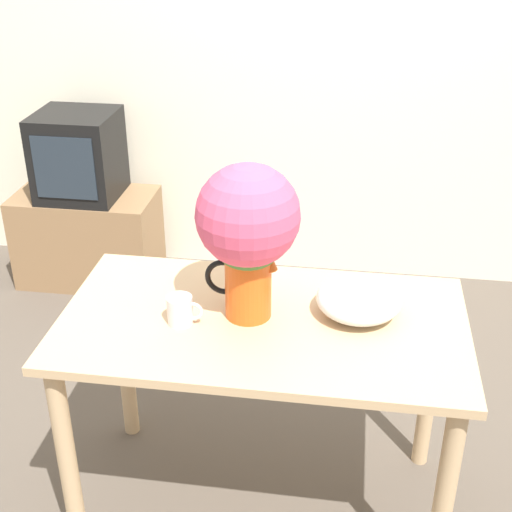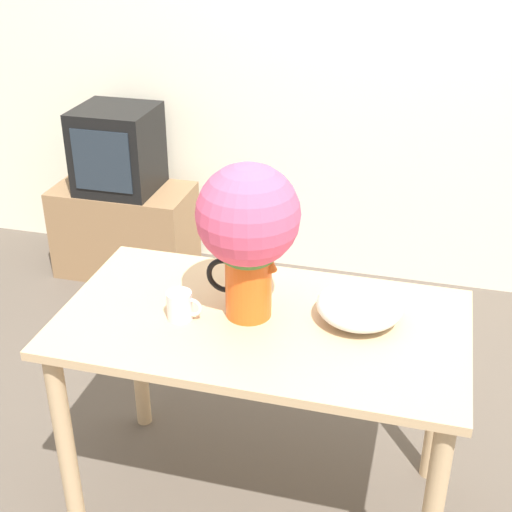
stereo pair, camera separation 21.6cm
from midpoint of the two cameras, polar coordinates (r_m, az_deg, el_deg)
ground_plane at (r=2.82m, az=3.58°, el=-17.66°), size 12.00×12.00×0.00m
wall_back at (r=3.75m, az=9.79°, el=16.59°), size 8.00×0.05×2.60m
table at (r=2.32m, az=3.15°, el=-7.82°), size 1.28×0.71×0.79m
flower_vase at (r=2.12m, az=2.27°, el=2.28°), size 0.32×0.32×0.50m
coffee_mug at (r=2.23m, az=-3.31°, el=-4.07°), size 0.11×0.08×0.09m
white_bowl at (r=2.25m, az=11.04°, el=-3.96°), size 0.27×0.27×0.11m
tv_stand at (r=4.08m, az=-8.92°, el=2.03°), size 0.75×0.40×0.51m
tv_set at (r=3.89m, az=-9.45°, el=8.40°), size 0.41×0.39×0.45m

